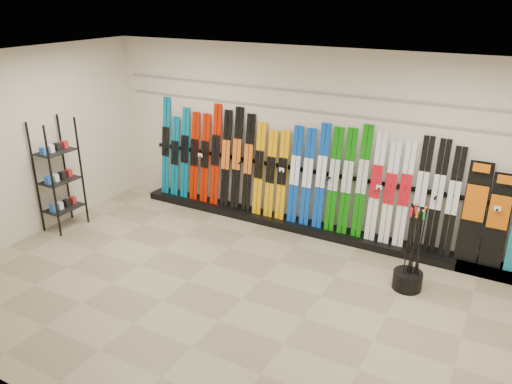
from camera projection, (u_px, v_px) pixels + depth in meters
The scene contains 12 objects.
floor at pixel (242, 298), 6.59m from camera, with size 8.00×8.00×0.00m, color gray.
back_wall at pixel (319, 143), 8.06m from camera, with size 8.00×8.00×0.00m, color beige.
left_wall at pixel (21, 147), 7.83m from camera, with size 5.00×5.00×0.00m, color beige.
ceiling at pixel (239, 67), 5.47m from camera, with size 8.00×8.00×0.00m, color silver.
ski_rack_base at pixel (323, 231), 8.32m from camera, with size 8.00×0.40×0.12m, color black.
skis at pixel (289, 172), 8.34m from camera, with size 5.37×0.27×1.83m.
snowboards at pixel (497, 218), 6.95m from camera, with size 0.93×0.23×1.50m.
accessory_rack at pixel (59, 175), 8.26m from camera, with size 0.40×0.60×1.88m, color black.
pole_bin at pixel (407, 280), 6.78m from camera, with size 0.40×0.40×0.25m, color black.
ski_poles at pixel (414, 248), 6.60m from camera, with size 0.25×0.34×1.18m.
slatwall_rail_0 at pixel (320, 112), 7.85m from camera, with size 7.60×0.02×0.03m, color gray.
slatwall_rail_1 at pixel (321, 93), 7.74m from camera, with size 7.60×0.02×0.03m, color gray.
Camera 1 is at (2.87, -4.80, 3.77)m, focal length 35.00 mm.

